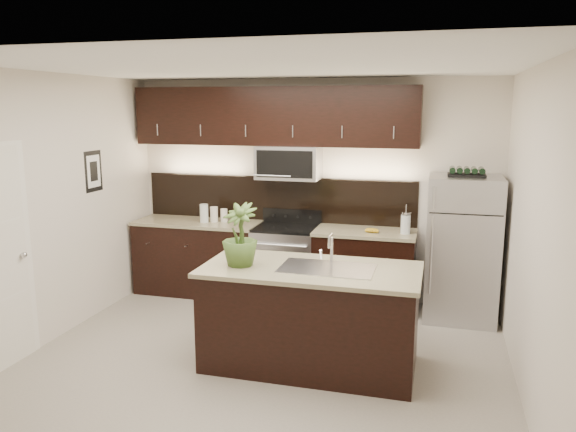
# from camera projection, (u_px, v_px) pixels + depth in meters

# --- Properties ---
(ground) EXTENTS (4.50, 4.50, 0.00)m
(ground) POSITION_uv_depth(u_px,v_px,m) (265.00, 360.00, 5.32)
(ground) COLOR gray
(ground) RESTS_ON ground
(room_walls) EXTENTS (4.52, 4.02, 2.71)m
(room_walls) POSITION_uv_depth(u_px,v_px,m) (250.00, 183.00, 4.99)
(room_walls) COLOR beige
(room_walls) RESTS_ON ground
(counter_run) EXTENTS (3.51, 0.65, 0.94)m
(counter_run) POSITION_uv_depth(u_px,v_px,m) (270.00, 262.00, 6.95)
(counter_run) COLOR black
(counter_run) RESTS_ON ground
(upper_fixtures) EXTENTS (3.49, 0.40, 1.66)m
(upper_fixtures) POSITION_uv_depth(u_px,v_px,m) (275.00, 126.00, 6.76)
(upper_fixtures) COLOR black
(upper_fixtures) RESTS_ON counter_run
(island) EXTENTS (1.96, 0.96, 0.94)m
(island) POSITION_uv_depth(u_px,v_px,m) (310.00, 317.00, 5.14)
(island) COLOR black
(island) RESTS_ON ground
(sink_faucet) EXTENTS (0.84, 0.50, 0.28)m
(sink_faucet) POSITION_uv_depth(u_px,v_px,m) (327.00, 267.00, 5.02)
(sink_faucet) COLOR silver
(sink_faucet) RESTS_ON island
(refrigerator) EXTENTS (0.78, 0.70, 1.62)m
(refrigerator) POSITION_uv_depth(u_px,v_px,m) (462.00, 249.00, 6.25)
(refrigerator) COLOR #B2B2B7
(refrigerator) RESTS_ON ground
(wine_rack) EXTENTS (0.40, 0.25, 0.10)m
(wine_rack) POSITION_uv_depth(u_px,v_px,m) (467.00, 172.00, 6.09)
(wine_rack) COLOR black
(wine_rack) RESTS_ON refrigerator
(plant) EXTENTS (0.38, 0.38, 0.57)m
(plant) POSITION_uv_depth(u_px,v_px,m) (240.00, 235.00, 5.06)
(plant) COLOR #3D5923
(plant) RESTS_ON island
(canisters) EXTENTS (0.32, 0.20, 0.23)m
(canisters) POSITION_uv_depth(u_px,v_px,m) (212.00, 214.00, 7.03)
(canisters) COLOR silver
(canisters) RESTS_ON counter_run
(french_press) EXTENTS (0.11, 0.11, 0.33)m
(french_press) POSITION_uv_depth(u_px,v_px,m) (406.00, 223.00, 6.37)
(french_press) COLOR silver
(french_press) RESTS_ON counter_run
(bananas) EXTENTS (0.18, 0.14, 0.05)m
(bananas) POSITION_uv_depth(u_px,v_px,m) (368.00, 230.00, 6.47)
(bananas) COLOR gold
(bananas) RESTS_ON counter_run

